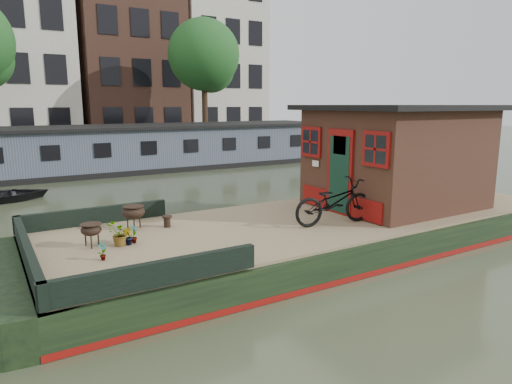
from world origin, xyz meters
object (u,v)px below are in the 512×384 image
cabin (396,155)px  bicycle (334,202)px  potted_plant_a (134,234)px  brazier_front (91,235)px  brazier_rear (134,217)px

cabin → bicycle: cabin is taller
potted_plant_a → brazier_front: size_ratio=0.85×
brazier_front → brazier_rear: brazier_rear is taller
potted_plant_a → brazier_rear: bearing=73.4°
brazier_rear → cabin: bearing=-10.5°
cabin → potted_plant_a: bearing=178.3°
cabin → potted_plant_a: (-6.38, 0.19, -1.05)m
bicycle → brazier_front: 4.71m
potted_plant_a → brazier_rear: 0.99m
bicycle → potted_plant_a: bearing=85.4°
brazier_front → potted_plant_a: bearing=-14.3°
potted_plant_a → brazier_front: (-0.68, 0.17, 0.03)m
bicycle → potted_plant_a: 4.01m
cabin → brazier_front: 7.15m
cabin → brazier_rear: bearing=169.5°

